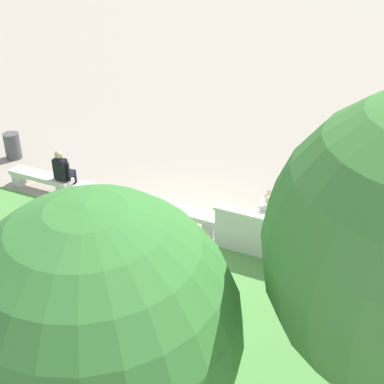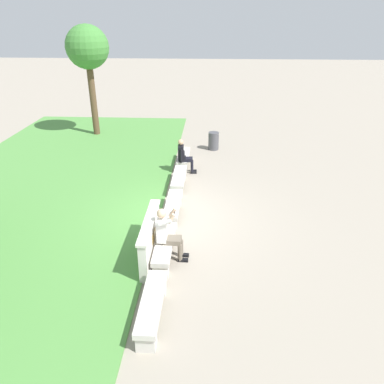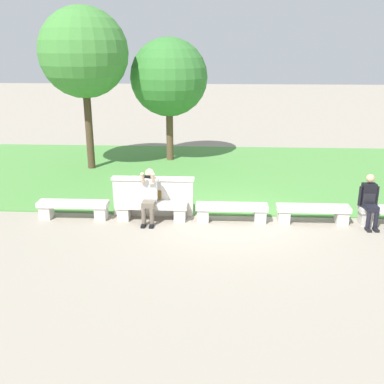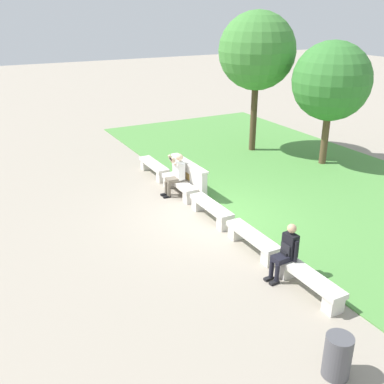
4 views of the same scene
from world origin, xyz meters
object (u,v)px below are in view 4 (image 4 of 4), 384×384
(backpack, at_px, (288,251))
(trash_bin, at_px, (337,356))
(bench_end, at_px, (309,280))
(tree_right_background, at_px, (331,81))
(bench_near, at_px, (179,186))
(tree_behind_wall, at_px, (257,51))
(person_distant, at_px, (286,250))
(bench_mid, at_px, (211,209))
(bench_main, at_px, (154,167))
(bench_far, at_px, (253,239))
(person_photographer, at_px, (176,172))

(backpack, height_order, trash_bin, backpack)
(backpack, distance_m, trash_bin, 2.88)
(bench_end, distance_m, trash_bin, 2.24)
(tree_right_background, bearing_deg, bench_near, -88.61)
(tree_behind_wall, xyz_separation_m, trash_bin, (10.67, -5.86, -3.53))
(person_distant, relative_size, tree_behind_wall, 0.23)
(bench_mid, xyz_separation_m, trash_bin, (5.89, -1.13, 0.08))
(bench_main, xyz_separation_m, bench_end, (7.93, 0.00, 0.00))
(bench_far, relative_size, tree_right_background, 0.40)
(person_distant, distance_m, trash_bin, 2.84)
(person_distant, height_order, tree_right_background, tree_right_background)
(bench_mid, xyz_separation_m, backpack, (3.26, -0.00, 0.33))
(person_distant, height_order, backpack, person_distant)
(bench_mid, xyz_separation_m, person_photographer, (-2.02, -0.08, 0.44))
(bench_near, height_order, tree_right_background, tree_right_background)
(bench_near, distance_m, bench_end, 5.95)
(person_photographer, relative_size, tree_behind_wall, 0.24)
(bench_near, relative_size, tree_behind_wall, 0.33)
(tree_behind_wall, bearing_deg, tree_right_background, 26.86)
(tree_right_background, xyz_separation_m, trash_bin, (8.02, -7.20, -2.67))
(trash_bin, bearing_deg, bench_far, 163.85)
(person_photographer, distance_m, person_distant, 5.30)
(bench_far, height_order, tree_right_background, tree_right_background)
(bench_far, distance_m, person_distant, 1.35)
(bench_main, bearing_deg, person_distant, -0.52)
(tree_right_background, bearing_deg, tree_behind_wall, -153.14)
(bench_end, bearing_deg, tree_behind_wall, 151.59)
(backpack, distance_m, tree_right_background, 8.47)
(bench_far, xyz_separation_m, person_distant, (1.29, -0.07, 0.38))
(bench_main, height_order, backpack, backpack)
(person_distant, bearing_deg, tree_behind_wall, 149.23)
(person_photographer, xyz_separation_m, tree_right_background, (-0.11, 6.15, 2.31))
(person_photographer, bearing_deg, trash_bin, -7.59)
(bench_mid, relative_size, tree_right_background, 0.40)
(person_distant, bearing_deg, backpack, 105.24)
(bench_near, relative_size, tree_right_background, 0.40)
(bench_mid, distance_m, tree_right_background, 7.00)
(tree_right_background, bearing_deg, trash_bin, -41.92)
(bench_main, bearing_deg, trash_bin, -6.55)
(person_photographer, height_order, person_distant, person_photographer)
(bench_near, relative_size, person_distant, 1.40)
(backpack, bearing_deg, tree_behind_wall, 149.52)
(person_photographer, distance_m, trash_bin, 7.99)
(bench_far, bearing_deg, backpack, -0.04)
(bench_mid, distance_m, bench_end, 3.96)
(bench_end, xyz_separation_m, backpack, (-0.71, -0.00, 0.33))
(bench_mid, bearing_deg, tree_behind_wall, 135.30)
(bench_mid, bearing_deg, bench_main, 180.00)
(bench_main, relative_size, trash_bin, 2.35)
(bench_near, bearing_deg, bench_far, 0.00)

